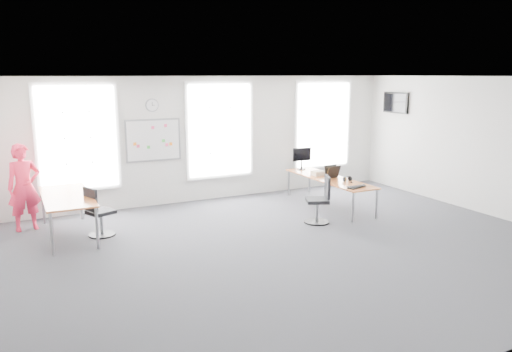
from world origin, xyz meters
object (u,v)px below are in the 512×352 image
desk_right (329,180)px  chair_right (320,202)px  headphones (347,179)px  keyboard (357,187)px  monitor (302,156)px  chair_left (98,215)px  desk_left (67,199)px  person (24,187)px

desk_right → chair_right: size_ratio=2.80×
desk_right → headphones: headphones is taller
keyboard → monitor: 2.30m
chair_left → desk_right: bearing=-113.4°
chair_left → keyboard: chair_left is taller
keyboard → headphones: bearing=52.9°
headphones → keyboard: bearing=-107.8°
desk_right → desk_left: (-5.71, 0.41, 0.09)m
desk_left → chair_left: chair_left is taller
person → keyboard: 6.74m
desk_left → keyboard: bearing=-15.0°
desk_left → headphones: desk_left is taller
person → chair_right: bearing=-32.1°
desk_left → keyboard: desk_left is taller
chair_right → person: size_ratio=0.57×
keyboard → headphones: headphones is taller
chair_left → person: size_ratio=0.56×
desk_right → headphones: size_ratio=14.33×
keyboard → desk_right: bearing=68.4°
chair_left → person: 1.67m
chair_left → keyboard: (5.14, -1.21, 0.26)m
chair_left → keyboard: bearing=-125.5°
monitor → chair_left: bearing=-165.1°
desk_right → keyboard: (-0.06, -1.11, 0.05)m
keyboard → headphones: (0.21, 0.62, 0.04)m
chair_left → keyboard: 5.29m
chair_right → headphones: size_ratio=5.12×
chair_right → monitor: bearing=-178.5°
headphones → person: bearing=167.0°
desk_left → monitor: 5.74m
person → keyboard: bearing=-29.9°
chair_left → desk_left: bearing=37.4°
person → keyboard: person is taller
desk_right → person: person is taller
person → headphones: 6.77m
desk_left → headphones: bearing=-8.6°
keyboard → person: bearing=142.1°
desk_right → chair_left: size_ratio=2.88×
chair_right → monitor: (0.91, 2.21, 0.57)m
chair_left → chair_right: bearing=-127.2°
chair_right → desk_right: bearing=161.7°
desk_right → chair_right: 1.41m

